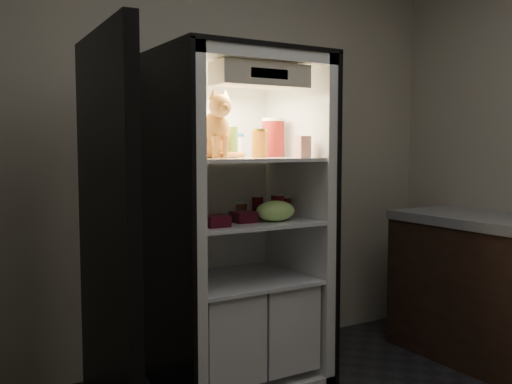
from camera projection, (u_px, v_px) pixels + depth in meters
room_shell at (424, 71)px, 2.01m from camera, size 3.60×3.60×3.60m
refrigerator at (236, 244)px, 3.26m from camera, size 0.90×0.72×1.88m
fridge_door at (107, 247)px, 2.49m from camera, size 0.10×0.87×1.85m
tabby_cat at (212, 133)px, 3.07m from camera, size 0.30×0.34×0.36m
parmesan_shaker at (232, 142)px, 3.14m from camera, size 0.07×0.07×0.17m
mayo_tub at (236, 145)px, 3.34m from camera, size 0.10×0.10×0.14m
salsa_jar at (259, 143)px, 3.18m from camera, size 0.09×0.09×0.16m
pepper_jar at (273, 138)px, 3.37m from camera, size 0.14×0.14×0.23m
cream_carton at (302, 147)px, 3.14m from camera, size 0.07×0.07×0.12m
soda_can_a at (258, 207)px, 3.32m from camera, size 0.07×0.07×0.12m
soda_can_b at (286, 207)px, 3.36m from camera, size 0.06×0.06×0.11m
soda_can_c at (277, 206)px, 3.27m from camera, size 0.08×0.08×0.14m
condiment_jar at (241, 210)px, 3.28m from camera, size 0.07×0.07×0.09m
grape_bag at (275, 211)px, 3.14m from camera, size 0.23×0.17×0.11m
berry_box_left at (216, 221)px, 2.93m from camera, size 0.12×0.12×0.06m
berry_box_right at (244, 217)px, 3.10m from camera, size 0.12×0.12×0.06m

